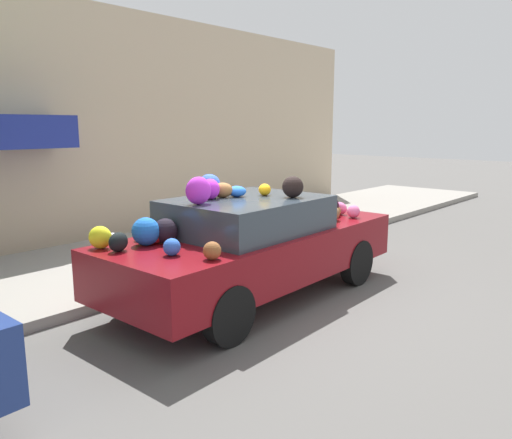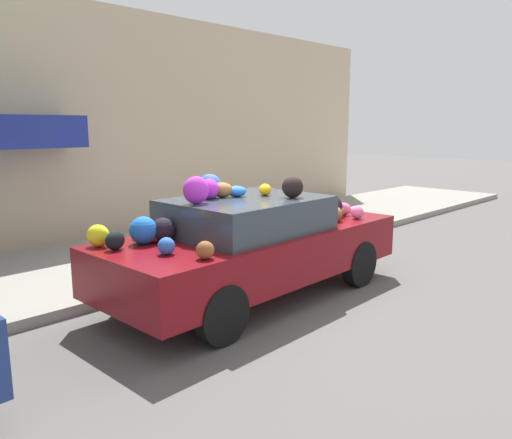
# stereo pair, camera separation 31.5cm
# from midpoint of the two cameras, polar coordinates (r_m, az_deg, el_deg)

# --- Properties ---
(ground_plane) EXTENTS (60.00, 60.00, 0.00)m
(ground_plane) POSITION_cam_midpoint_polar(r_m,az_deg,el_deg) (6.80, 1.69, -8.85)
(ground_plane) COLOR #565451
(sidewalk_curb) EXTENTS (24.00, 3.20, 0.14)m
(sidewalk_curb) POSITION_cam_midpoint_polar(r_m,az_deg,el_deg) (8.77, -11.36, -4.12)
(sidewalk_curb) COLOR gray
(sidewalk_curb) RESTS_ON ground
(building_facade) EXTENTS (18.00, 1.20, 4.62)m
(building_facade) POSITION_cam_midpoint_polar(r_m,az_deg,el_deg) (10.36, -19.26, 10.24)
(building_facade) COLOR #C6B293
(building_facade) RESTS_ON ground
(fire_hydrant) EXTENTS (0.20, 0.20, 0.70)m
(fire_hydrant) POSITION_cam_midpoint_polar(r_m,az_deg,el_deg) (7.21, -14.49, -4.08)
(fire_hydrant) COLOR #B2B2B7
(fire_hydrant) RESTS_ON sidewalk_curb
(art_car) EXTENTS (4.38, 1.81, 1.69)m
(art_car) POSITION_cam_midpoint_polar(r_m,az_deg,el_deg) (6.60, 1.08, -2.69)
(art_car) COLOR maroon
(art_car) RESTS_ON ground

